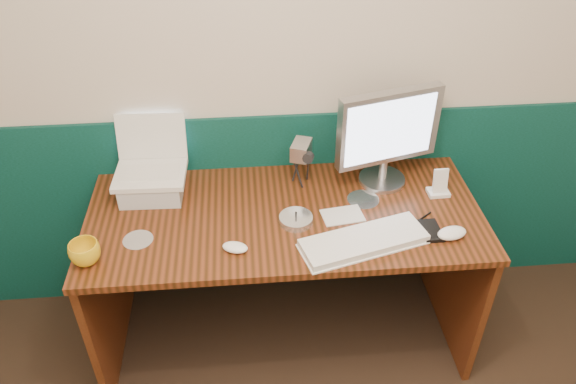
{
  "coord_description": "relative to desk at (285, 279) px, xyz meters",
  "views": [
    {
      "loc": [
        -0.18,
        -0.38,
        2.17
      ],
      "look_at": [
        -0.03,
        1.23,
        0.97
      ],
      "focal_mm": 35.0,
      "sensor_mm": 36.0,
      "label": 1
    }
  ],
  "objects": [
    {
      "name": "back_wall",
      "position": [
        0.03,
        0.37,
        0.88
      ],
      "size": [
        3.5,
        0.04,
        2.5
      ],
      "primitive_type": "cube",
      "color": "beige",
      "rests_on": "ground"
    },
    {
      "name": "wainscot",
      "position": [
        0.03,
        0.36,
        0.12
      ],
      "size": [
        3.48,
        0.02,
        1.0
      ],
      "primitive_type": "cube",
      "color": "#073227",
      "rests_on": "ground"
    },
    {
      "name": "desk",
      "position": [
        0.0,
        0.0,
        0.0
      ],
      "size": [
        1.6,
        0.7,
        0.75
      ],
      "primitive_type": "cube",
      "color": "#321A09",
      "rests_on": "ground"
    },
    {
      "name": "laptop_riser",
      "position": [
        -0.54,
        0.18,
        0.42
      ],
      "size": [
        0.26,
        0.22,
        0.09
      ],
      "primitive_type": "cube",
      "rotation": [
        0.0,
        0.0,
        -0.03
      ],
      "color": "silver",
      "rests_on": "desk"
    },
    {
      "name": "laptop",
      "position": [
        -0.54,
        0.18,
        0.58
      ],
      "size": [
        0.3,
        0.23,
        0.24
      ],
      "primitive_type": null,
      "rotation": [
        0.0,
        0.0,
        -0.03
      ],
      "color": "white",
      "rests_on": "laptop_riser"
    },
    {
      "name": "monitor",
      "position": [
        0.44,
        0.19,
        0.6
      ],
      "size": [
        0.46,
        0.24,
        0.45
      ],
      "primitive_type": null,
      "rotation": [
        0.0,
        0.0,
        0.27
      ],
      "color": "#AAABAF",
      "rests_on": "desk"
    },
    {
      "name": "keyboard",
      "position": [
        0.28,
        -0.21,
        0.39
      ],
      "size": [
        0.5,
        0.28,
        0.03
      ],
      "primitive_type": "cube",
      "rotation": [
        0.0,
        0.0,
        0.27
      ],
      "color": "white",
      "rests_on": "desk"
    },
    {
      "name": "mouse_right",
      "position": [
        0.62,
        -0.2,
        0.39
      ],
      "size": [
        0.13,
        0.1,
        0.04
      ],
      "primitive_type": "ellipsoid",
      "rotation": [
        0.0,
        0.0,
        0.24
      ],
      "color": "white",
      "rests_on": "desk"
    },
    {
      "name": "mouse_left",
      "position": [
        -0.2,
        -0.2,
        0.39
      ],
      "size": [
        0.11,
        0.09,
        0.03
      ],
      "primitive_type": "ellipsoid",
      "rotation": [
        0.0,
        0.0,
        -0.32
      ],
      "color": "white",
      "rests_on": "desk"
    },
    {
      "name": "mug",
      "position": [
        -0.74,
        -0.22,
        0.42
      ],
      "size": [
        0.15,
        0.15,
        0.09
      ],
      "primitive_type": "imported",
      "rotation": [
        0.0,
        0.0,
        0.42
      ],
      "color": "gold",
      "rests_on": "desk"
    },
    {
      "name": "camcorder",
      "position": [
        0.09,
        0.21,
        0.48
      ],
      "size": [
        0.14,
        0.16,
        0.21
      ],
      "primitive_type": null,
      "rotation": [
        0.0,
        0.0,
        -0.35
      ],
      "color": "#B2B1B6",
      "rests_on": "desk"
    },
    {
      "name": "cd_spindle",
      "position": [
        0.04,
        -0.06,
        0.39
      ],
      "size": [
        0.13,
        0.13,
        0.03
      ],
      "primitive_type": "cylinder",
      "color": "silver",
      "rests_on": "desk"
    },
    {
      "name": "cd_loose_a",
      "position": [
        -0.57,
        -0.11,
        0.38
      ],
      "size": [
        0.12,
        0.12,
        0.0
      ],
      "primitive_type": "cylinder",
      "color": "silver",
      "rests_on": "desk"
    },
    {
      "name": "cd_loose_b",
      "position": [
        0.33,
        0.06,
        0.38
      ],
      "size": [
        0.13,
        0.13,
        0.0
      ],
      "primitive_type": "cylinder",
      "color": "#B5BEC5",
      "rests_on": "desk"
    },
    {
      "name": "pen",
      "position": [
        0.54,
        -0.09,
        0.38
      ],
      "size": [
        0.11,
        0.08,
        0.01
      ],
      "primitive_type": "cylinder",
      "rotation": [
        0.0,
        1.57,
        0.64
      ],
      "color": "black",
      "rests_on": "desk"
    },
    {
      "name": "papers",
      "position": [
        0.23,
        -0.04,
        0.38
      ],
      "size": [
        0.18,
        0.13,
        0.0
      ],
      "primitive_type": "cube",
      "rotation": [
        0.0,
        0.0,
        0.14
      ],
      "color": "silver",
      "rests_on": "desk"
    },
    {
      "name": "dock",
      "position": [
        0.66,
        0.07,
        0.38
      ],
      "size": [
        0.09,
        0.07,
        0.02
      ],
      "primitive_type": "cube",
      "rotation": [
        0.0,
        0.0,
        0.03
      ],
      "color": "white",
      "rests_on": "desk"
    },
    {
      "name": "music_player",
      "position": [
        0.66,
        0.07,
        0.44
      ],
      "size": [
        0.06,
        0.03,
        0.11
      ],
      "primitive_type": "cube",
      "rotation": [
        -0.17,
        0.0,
        0.03
      ],
      "color": "white",
      "rests_on": "dock"
    },
    {
      "name": "pda",
      "position": [
        0.55,
        -0.17,
        0.38
      ],
      "size": [
        0.08,
        0.13,
        0.01
      ],
      "primitive_type": "cube",
      "rotation": [
        0.0,
        0.0,
        0.02
      ],
      "color": "black",
      "rests_on": "desk"
    }
  ]
}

